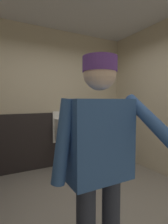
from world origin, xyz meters
name	(u,v)px	position (x,y,z in m)	size (l,w,h in m)	color
ground_plane	(97,217)	(0.00, 0.00, -0.02)	(4.00, 4.15, 0.04)	gray
wall_back	(50,99)	(0.00, 1.83, 1.41)	(4.00, 0.12, 2.82)	beige
wainscot_band_back	(51,140)	(0.00, 1.76, 0.56)	(3.40, 0.03, 1.12)	black
urinal_solo	(64,130)	(0.22, 1.61, 0.78)	(0.40, 0.34, 1.24)	white
person	(100,153)	(-0.39, -0.65, 1.00)	(0.69, 0.60, 1.68)	#2D3342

